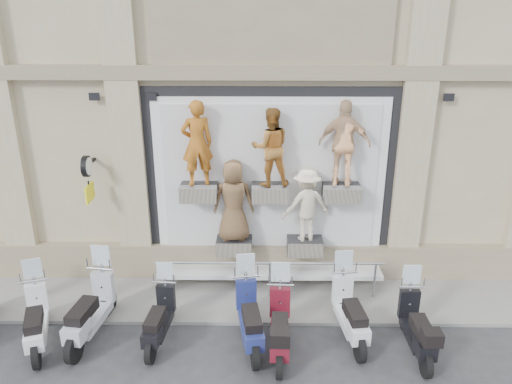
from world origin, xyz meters
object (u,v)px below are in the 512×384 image
scooter_e (250,307)px  scooter_f (280,316)px  guard_rail (270,281)px  scooter_h (418,317)px  scooter_d (158,310)px  scooter_c (89,300)px  scooter_g (351,302)px  clock_sign_bracket (87,173)px  scooter_b (34,310)px

scooter_e → scooter_f: 0.61m
guard_rail → scooter_h: size_ratio=2.74×
scooter_f → guard_rail: bearing=97.2°
scooter_d → scooter_f: size_ratio=0.91×
scooter_c → scooter_e: 3.10m
scooter_g → scooter_d: bearing=175.9°
scooter_c → scooter_g: size_ratio=1.06×
scooter_e → scooter_f: size_ratio=1.03×
clock_sign_bracket → scooter_c: 2.72m
scooter_c → scooter_e: bearing=4.8°
clock_sign_bracket → scooter_b: 2.97m
clock_sign_bracket → scooter_h: 7.27m
clock_sign_bracket → scooter_g: clock_sign_bracket is taller
clock_sign_bracket → scooter_d: 3.36m
scooter_d → scooter_h: size_ratio=0.94×
scooter_b → scooter_e: bearing=-18.1°
clock_sign_bracket → scooter_g: bearing=-18.2°
guard_rail → scooter_h: bearing=-32.7°
scooter_e → scooter_h: bearing=-12.4°
scooter_f → scooter_h: (2.55, 0.04, -0.03)m
scooter_g → scooter_c: bearing=173.9°
guard_rail → scooter_f: (0.16, -1.78, 0.31)m
guard_rail → scooter_b: bearing=-160.0°
guard_rail → scooter_c: size_ratio=2.46×
scooter_e → scooter_g: bearing=-2.3°
clock_sign_bracket → scooter_h: clock_sign_bracket is taller
scooter_c → scooter_g: 5.04m
scooter_c → guard_rail: bearing=29.1°
scooter_e → scooter_c: bearing=168.6°
scooter_f → scooter_d: bearing=174.9°
guard_rail → clock_sign_bracket: bearing=173.2°
scooter_f → scooter_h: bearing=2.9°
scooter_d → scooter_h: 4.87m
scooter_f → scooter_e: bearing=158.3°
scooter_b → scooter_f: size_ratio=0.99×
scooter_b → scooter_h: 7.17m
scooter_d → scooter_f: 2.33m
clock_sign_bracket → scooter_g: size_ratio=0.53×
scooter_f → scooter_g: bearing=20.3°
scooter_h → guard_rail: bearing=146.9°
guard_rail → scooter_b: (-4.46, -1.63, 0.30)m
scooter_e → scooter_h: scooter_e is taller
scooter_g → scooter_h: size_ratio=1.05×
scooter_b → scooter_d: size_ratio=1.09×
clock_sign_bracket → scooter_c: bearing=-77.8°
clock_sign_bracket → scooter_d: size_ratio=0.59×
scooter_f → scooter_h: size_ratio=1.04×
scooter_c → scooter_h: 6.22m
clock_sign_bracket → scooter_g: 6.07m
clock_sign_bracket → scooter_e: 4.50m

